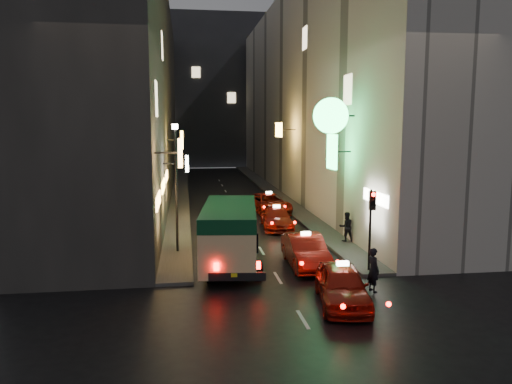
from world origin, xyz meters
name	(u,v)px	position (x,y,z in m)	size (l,w,h in m)	color
ground	(340,381)	(0.00, 0.00, 0.00)	(120.00, 120.00, 0.00)	black
building_left	(135,93)	(-8.00, 33.99, 9.00)	(7.44, 52.00, 18.00)	#3A3735
building_right	(313,95)	(8.00, 33.99, 9.00)	(8.19, 52.00, 18.00)	beige
building_far	(209,93)	(0.00, 66.00, 11.00)	(30.00, 10.00, 22.00)	#313136
sidewalk_left	(180,193)	(-4.25, 34.00, 0.07)	(1.50, 52.00, 0.15)	#4B4745
sidewalk_right	(272,192)	(4.25, 34.00, 0.07)	(1.50, 52.00, 0.15)	#4B4745
minibus	(230,229)	(-1.85, 10.35, 1.77)	(3.04, 6.74, 2.80)	#D9C388
taxi_near	(342,282)	(1.69, 5.16, 0.83)	(2.92, 5.47, 1.82)	maroon
taxi_second	(306,248)	(1.54, 9.96, 0.84)	(2.25, 5.30, 1.84)	maroon
taxi_third	(277,216)	(1.75, 18.29, 0.75)	(2.27, 4.83, 1.67)	maroon
taxi_far	(269,202)	(2.16, 23.60, 0.81)	(2.87, 5.33, 1.78)	maroon
pedestrian_crossing	(373,267)	(3.30, 6.33, 0.97)	(0.64, 0.41, 1.94)	black
pedestrian_sidewalk	(346,225)	(4.69, 13.82, 1.04)	(0.67, 0.42, 1.78)	black
traffic_light	(372,212)	(4.00, 8.47, 2.69)	(0.26, 0.43, 3.50)	black
lamp_post	(176,179)	(-4.20, 13.00, 3.72)	(0.28, 0.28, 6.22)	black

